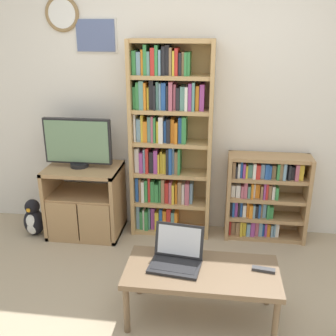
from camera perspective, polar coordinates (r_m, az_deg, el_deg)
ground_plane at (r=2.98m, az=-0.68°, el=-22.92°), size 18.00×18.00×0.00m
wall_back at (r=3.88m, az=2.59°, el=9.31°), size 6.46×0.09×2.60m
tv_stand at (r=4.07m, az=-11.94°, el=-4.65°), size 0.72×0.52×0.71m
television at (r=3.89m, az=-12.97°, el=3.58°), size 0.66×0.18×0.48m
bookshelf_tall at (r=3.82m, az=-0.18°, el=3.99°), size 0.78×0.28×1.92m
bookshelf_short at (r=4.00m, az=13.51°, el=-3.98°), size 0.78×0.27×0.86m
coffee_table at (r=2.89m, az=4.90°, el=-15.18°), size 1.08×0.51×0.41m
laptop at (r=2.89m, az=1.27°, el=-12.53°), size 0.39×0.33×0.27m
remote_near_laptop at (r=2.91m, az=13.69°, el=-14.12°), size 0.16×0.07×0.02m
penguin_figurine at (r=4.24m, az=-18.94°, el=-7.02°), size 0.21×0.19×0.39m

